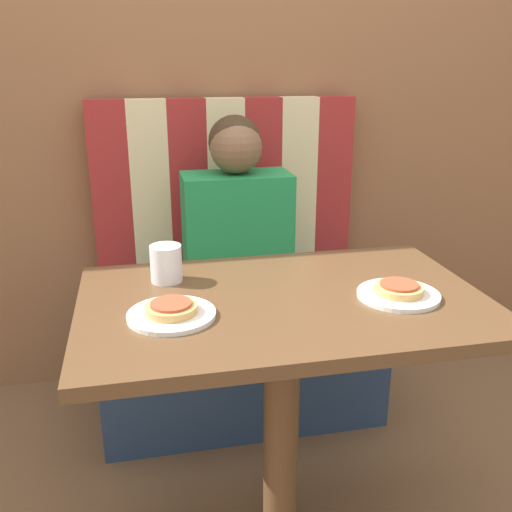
% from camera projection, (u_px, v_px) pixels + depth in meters
% --- Properties ---
extents(wall_back, '(7.00, 0.05, 2.60)m').
position_uv_depth(wall_back, '(220.00, 70.00, 2.26)').
color(wall_back, brown).
rests_on(wall_back, ground_plane).
extents(booth_seat, '(1.06, 0.58, 0.45)m').
position_uv_depth(booth_seat, '(238.00, 353.00, 2.29)').
color(booth_seat, navy).
rests_on(booth_seat, ground_plane).
extents(booth_backrest, '(1.06, 0.07, 0.75)m').
position_uv_depth(booth_backrest, '(226.00, 193.00, 2.33)').
color(booth_backrest, maroon).
rests_on(booth_backrest, booth_seat).
extents(dining_table, '(1.05, 0.68, 0.75)m').
position_uv_depth(dining_table, '(283.00, 332.00, 1.52)').
color(dining_table, brown).
rests_on(dining_table, ground_plane).
extents(person, '(0.39, 0.22, 0.71)m').
position_uv_depth(person, '(237.00, 217.00, 2.11)').
color(person, '#1E8447').
rests_on(person, booth_seat).
extents(plate_left, '(0.21, 0.21, 0.01)m').
position_uv_depth(plate_left, '(172.00, 315.00, 1.37)').
color(plate_left, white).
rests_on(plate_left, dining_table).
extents(plate_right, '(0.21, 0.21, 0.01)m').
position_uv_depth(plate_right, '(398.00, 295.00, 1.48)').
color(plate_right, white).
rests_on(plate_right, dining_table).
extents(pizza_left, '(0.13, 0.13, 0.03)m').
position_uv_depth(pizza_left, '(171.00, 308.00, 1.36)').
color(pizza_left, tan).
rests_on(pizza_left, plate_left).
extents(pizza_right, '(0.13, 0.13, 0.03)m').
position_uv_depth(pizza_right, '(399.00, 288.00, 1.48)').
color(pizza_right, tan).
rests_on(pizza_right, plate_right).
extents(drinking_cup, '(0.09, 0.09, 0.10)m').
position_uv_depth(drinking_cup, '(166.00, 263.00, 1.58)').
color(drinking_cup, silver).
rests_on(drinking_cup, dining_table).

